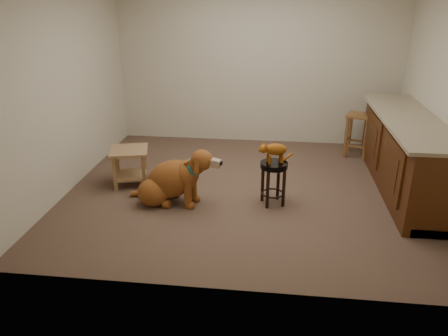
# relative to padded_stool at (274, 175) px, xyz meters

# --- Properties ---
(floor) EXTENTS (4.50, 4.00, 0.01)m
(floor) POSITION_rel_padded_stool_xyz_m (-0.31, 0.33, -0.37)
(floor) COLOR brown
(floor) RESTS_ON ground
(room_shell) EXTENTS (4.54, 4.04, 2.62)m
(room_shell) POSITION_rel_padded_stool_xyz_m (-0.31, 0.33, 1.30)
(room_shell) COLOR beige
(room_shell) RESTS_ON ground
(cabinet_run) EXTENTS (0.70, 2.56, 0.94)m
(cabinet_run) POSITION_rel_padded_stool_xyz_m (1.63, 0.63, 0.07)
(cabinet_run) COLOR #4A240D
(cabinet_run) RESTS_ON ground
(padded_stool) EXTENTS (0.34, 0.34, 0.52)m
(padded_stool) POSITION_rel_padded_stool_xyz_m (0.00, 0.00, 0.00)
(padded_stool) COLOR black
(padded_stool) RESTS_ON ground
(wood_stool) EXTENTS (0.45, 0.45, 0.65)m
(wood_stool) POSITION_rel_padded_stool_xyz_m (1.24, 1.78, -0.03)
(wood_stool) COLOR brown
(wood_stool) RESTS_ON ground
(side_table) EXTENTS (0.57, 0.57, 0.48)m
(side_table) POSITION_rel_padded_stool_xyz_m (-1.84, 0.34, -0.05)
(side_table) COLOR olive
(side_table) RESTS_ON ground
(golden_retriever) EXTENTS (1.17, 0.62, 0.75)m
(golden_retriever) POSITION_rel_padded_stool_xyz_m (-1.19, -0.10, -0.09)
(golden_retriever) COLOR brown
(golden_retriever) RESTS_ON ground
(tabby_kitten) EXTENTS (0.40, 0.28, 0.28)m
(tabby_kitten) POSITION_rel_padded_stool_xyz_m (-0.01, -0.00, 0.31)
(tabby_kitten) COLOR #87430D
(tabby_kitten) RESTS_ON padded_stool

